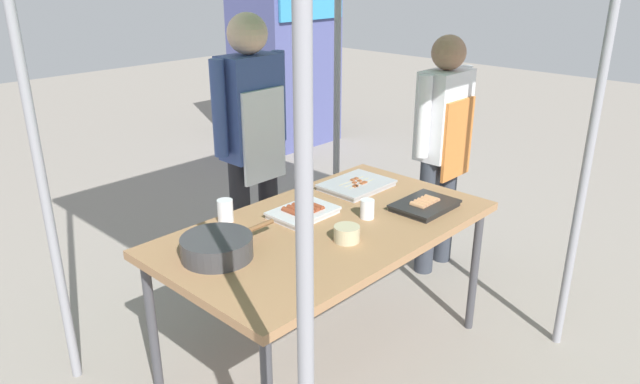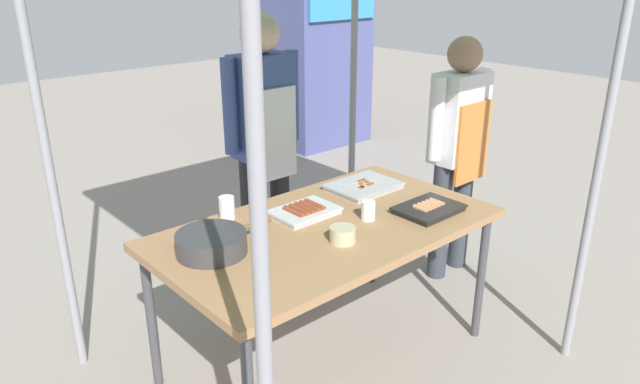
# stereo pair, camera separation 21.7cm
# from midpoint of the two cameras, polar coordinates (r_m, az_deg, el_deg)

# --- Properties ---
(ground_plane) EXTENTS (18.00, 18.00, 0.00)m
(ground_plane) POSITION_cam_midpoint_polar(r_m,az_deg,el_deg) (3.14, -1.37, -15.76)
(ground_plane) COLOR gray
(stall_table) EXTENTS (1.60, 0.90, 0.75)m
(stall_table) POSITION_cam_midpoint_polar(r_m,az_deg,el_deg) (2.77, -1.50, -4.20)
(stall_table) COLOR #9E724C
(stall_table) RESTS_ON ground
(tray_grilled_sausages) EXTENTS (0.32, 0.24, 0.05)m
(tray_grilled_sausages) POSITION_cam_midpoint_polar(r_m,az_deg,el_deg) (2.95, 8.08, -1.30)
(tray_grilled_sausages) COLOR black
(tray_grilled_sausages) RESTS_ON stall_table
(tray_meat_skewers) EXTENTS (0.37, 0.28, 0.04)m
(tray_meat_skewers) POSITION_cam_midpoint_polar(r_m,az_deg,el_deg) (3.19, 1.63, 0.65)
(tray_meat_skewers) COLOR #ADADB2
(tray_meat_skewers) RESTS_ON stall_table
(tray_pork_links) EXTENTS (0.31, 0.22, 0.05)m
(tray_pork_links) POSITION_cam_midpoint_polar(r_m,az_deg,el_deg) (2.84, -3.84, -1.97)
(tray_pork_links) COLOR silver
(tray_pork_links) RESTS_ON stall_table
(cooking_wok) EXTENTS (0.46, 0.30, 0.09)m
(cooking_wok) POSITION_cam_midpoint_polar(r_m,az_deg,el_deg) (2.49, -12.43, -5.22)
(cooking_wok) COLOR #38383A
(cooking_wok) RESTS_ON stall_table
(condiment_bowl) EXTENTS (0.12, 0.12, 0.07)m
(condiment_bowl) POSITION_cam_midpoint_polar(r_m,az_deg,el_deg) (2.58, 0.20, -4.11)
(condiment_bowl) COLOR #BFB28C
(condiment_bowl) RESTS_ON stall_table
(drink_cup_near_edge) EXTENTS (0.07, 0.07, 0.11)m
(drink_cup_near_edge) POSITION_cam_midpoint_polar(r_m,az_deg,el_deg) (2.82, -11.38, -1.83)
(drink_cup_near_edge) COLOR white
(drink_cup_near_edge) RESTS_ON stall_table
(drink_cup_by_wok) EXTENTS (0.07, 0.07, 0.09)m
(drink_cup_by_wok) POSITION_cam_midpoint_polar(r_m,az_deg,el_deg) (2.81, 2.41, -1.69)
(drink_cup_by_wok) COLOR white
(drink_cup_by_wok) RESTS_ON stall_table
(vendor_woman) EXTENTS (0.52, 0.23, 1.65)m
(vendor_woman) POSITION_cam_midpoint_polar(r_m,az_deg,el_deg) (3.43, -8.44, 5.69)
(vendor_woman) COLOR black
(vendor_woman) RESTS_ON ground
(customer_nearby) EXTENTS (0.52, 0.22, 1.51)m
(customer_nearby) POSITION_cam_midpoint_polar(r_m,az_deg,el_deg) (3.70, 10.18, 5.17)
(customer_nearby) COLOR #333842
(customer_nearby) RESTS_ON ground
(neighbor_stall_left) EXTENTS (0.98, 0.81, 1.92)m
(neighbor_stall_left) POSITION_cam_midpoint_polar(r_m,az_deg,el_deg) (6.54, -4.38, 13.12)
(neighbor_stall_left) COLOR #4C518C
(neighbor_stall_left) RESTS_ON ground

